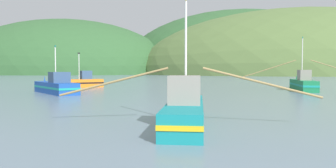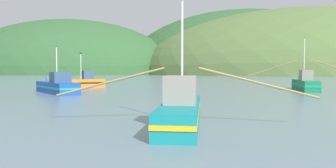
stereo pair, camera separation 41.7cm
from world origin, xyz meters
TOP-DOWN VIEW (x-y plane):
  - hill_far_center at (48.44, 244.91)m, footprint 193.76×155.01m
  - hill_mid_left at (65.07, 206.47)m, footprint 134.98×107.98m
  - hill_far_right at (-82.67, 215.38)m, footprint 157.38×125.90m
  - hill_mid_right at (78.22, 210.72)m, footprint 217.68×174.14m
  - fishing_boat_teal at (-2.62, 11.35)m, footprint 13.60×9.15m
  - fishing_boat_green at (14.50, 38.51)m, footprint 16.41×10.60m
  - fishing_boat_blue at (-17.69, 32.19)m, footprint 8.17×9.24m
  - fishing_boat_orange at (-18.16, 44.53)m, footprint 6.35×5.05m

SIDE VIEW (x-z plane):
  - hill_far_center at x=48.44m, z-range -49.91..49.91m
  - hill_mid_left at x=65.07m, z-range -40.74..40.74m
  - hill_far_right at x=-82.67m, z-range -38.53..38.53m
  - hill_mid_right at x=78.22m, z-range -43.16..43.16m
  - fishing_boat_teal at x=-2.62m, z-range -2.54..4.10m
  - fishing_boat_blue at x=-17.69m, z-range -2.06..3.74m
  - fishing_boat_orange at x=-18.16m, z-range -1.93..3.68m
  - fishing_boat_green at x=14.50m, z-range -2.82..4.68m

